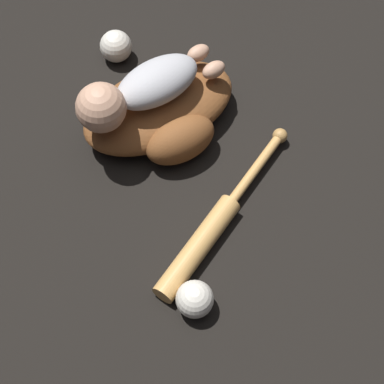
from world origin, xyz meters
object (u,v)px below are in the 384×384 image
Objects in this scene: baseball_spare at (116,46)px; baseball_bat at (211,229)px; baby_figure at (138,91)px; baseball at (195,299)px; baseball_glove at (163,112)px.

baseball_bat is at bearing 71.05° from baseball_spare.
baby_figure is 0.47m from baseball.
baseball_spare reaches higher than baseball_bat.
baseball_bat is 6.02× the size of baseball_spare.
baseball_glove reaches higher than baseball_bat.
baby_figure is 0.34m from baseball_bat.
baseball is 0.70m from baseball_spare.
baseball_glove is 5.40× the size of baseball.
baseball_bat is at bearing 66.99° from baseball_glove.
baseball_glove is 0.11m from baby_figure.
baseball is at bearing 34.09° from baseball_bat.
baseball_glove is at bearing 151.99° from baby_figure.
baseball_spare is (-0.06, -0.24, -0.01)m from baseball_glove.
baseball is (0.21, 0.40, -0.11)m from baby_figure.
baseball_bat is 6.29× the size of baseball.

